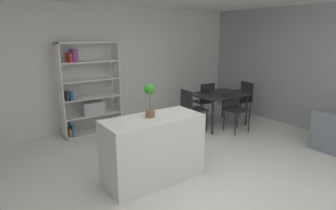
% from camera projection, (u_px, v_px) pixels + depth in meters
% --- Properties ---
extents(ground_plane, '(9.95, 9.95, 0.00)m').
position_uv_depth(ground_plane, '(187.00, 180.00, 4.04)').
color(ground_plane, silver).
extents(back_partition, '(7.23, 0.06, 2.64)m').
position_uv_depth(back_partition, '(101.00, 68.00, 6.14)').
color(back_partition, silver).
rests_on(back_partition, ground_plane).
extents(right_partition_gray, '(0.06, 6.18, 2.64)m').
position_uv_depth(right_partition_gray, '(326.00, 71.00, 5.70)').
color(right_partition_gray, '#9E9EA3').
rests_on(right_partition_gray, ground_plane).
extents(kitchen_island, '(1.39, 0.62, 0.93)m').
position_uv_depth(kitchen_island, '(153.00, 149.00, 3.98)').
color(kitchen_island, silver).
rests_on(kitchen_island, ground_plane).
extents(potted_plant_on_island, '(0.15, 0.15, 0.47)m').
position_uv_depth(potted_plant_on_island, '(150.00, 97.00, 3.82)').
color(potted_plant_on_island, brown).
rests_on(potted_plant_on_island, kitchen_island).
extents(open_bookshelf, '(1.21, 0.35, 1.89)m').
position_uv_depth(open_bookshelf, '(88.00, 93.00, 5.79)').
color(open_bookshelf, white).
rests_on(open_bookshelf, ground_plane).
extents(dining_table, '(1.18, 0.86, 0.74)m').
position_uv_depth(dining_table, '(219.00, 97.00, 6.33)').
color(dining_table, '#232328').
rests_on(dining_table, ground_plane).
extents(dining_chair_island_side, '(0.49, 0.45, 0.92)m').
position_uv_depth(dining_chair_island_side, '(191.00, 107.00, 5.91)').
color(dining_chair_island_side, '#232328').
rests_on(dining_chair_island_side, ground_plane).
extents(dining_chair_near, '(0.48, 0.44, 0.88)m').
position_uv_depth(dining_chair_near, '(234.00, 106.00, 5.99)').
color(dining_chair_near, '#232328').
rests_on(dining_chair_near, ground_plane).
extents(dining_chair_window_side, '(0.49, 0.46, 0.92)m').
position_uv_depth(dining_chair_window_side, '(243.00, 97.00, 6.79)').
color(dining_chair_window_side, '#232328').
rests_on(dining_chair_window_side, ground_plane).
extents(dining_chair_far, '(0.43, 0.43, 0.91)m').
position_uv_depth(dining_chair_far, '(205.00, 99.00, 6.72)').
color(dining_chair_far, '#232328').
rests_on(dining_chair_far, ground_plane).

